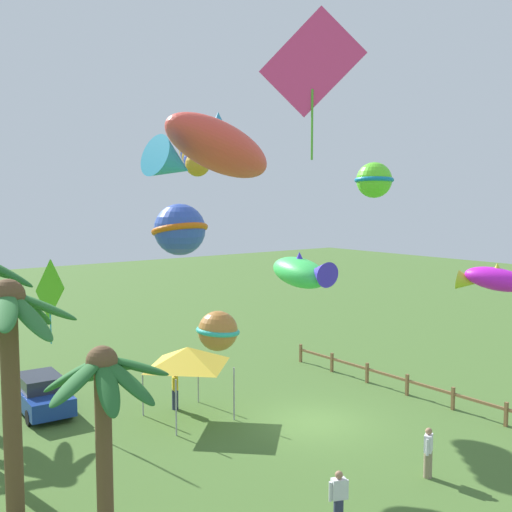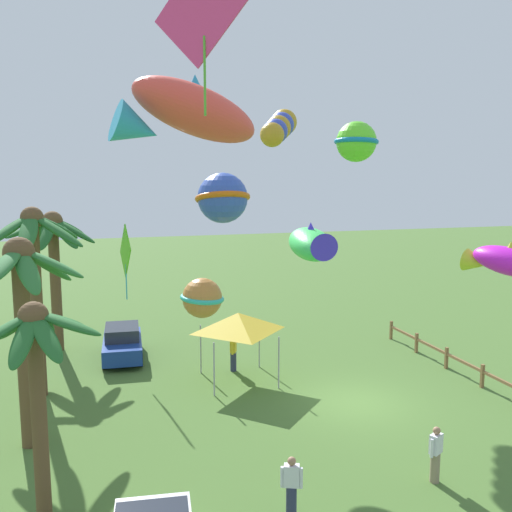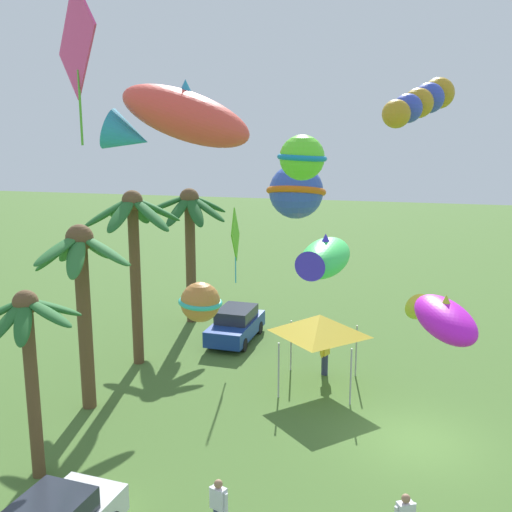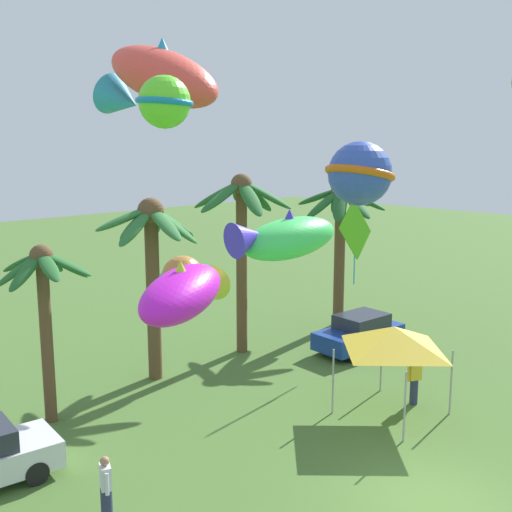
{
  "view_description": "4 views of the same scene",
  "coord_description": "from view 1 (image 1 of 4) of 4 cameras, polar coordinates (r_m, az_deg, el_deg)",
  "views": [
    {
      "loc": [
        -16.63,
        15.77,
        8.65
      ],
      "look_at": [
        -0.56,
        3.3,
        6.72
      ],
      "focal_mm": 42.77,
      "sensor_mm": 36.0,
      "label": 1
    },
    {
      "loc": [
        -17.86,
        9.23,
        8.32
      ],
      "look_at": [
        -0.09,
        3.88,
        5.67
      ],
      "focal_mm": 39.35,
      "sensor_mm": 36.0,
      "label": 2
    },
    {
      "loc": [
        -18.75,
        0.84,
        9.94
      ],
      "look_at": [
        -1.78,
        4.78,
        6.14
      ],
      "focal_mm": 44.0,
      "sensor_mm": 36.0,
      "label": 3
    },
    {
      "loc": [
        -12.34,
        -6.72,
        8.41
      ],
      "look_at": [
        -1.29,
        4.72,
        5.5
      ],
      "focal_mm": 43.69,
      "sensor_mm": 36.0,
      "label": 4
    }
  ],
  "objects": [
    {
      "name": "kite_diamond_5",
      "position": [
        25.16,
        -18.74,
        -3.1
      ],
      "size": [
        2.39,
        0.33,
        3.36
      ],
      "color": "#4BBB16"
    },
    {
      "name": "palm_tree_3",
      "position": [
        14.05,
        -14.0,
        -13.55
      ],
      "size": [
        2.83,
        3.03,
        5.49
      ],
      "color": "brown",
      "rests_on": "ground"
    },
    {
      "name": "ground_plane",
      "position": [
        24.5,
        5.5,
        -15.28
      ],
      "size": [
        120.0,
        120.0,
        0.0
      ],
      "primitive_type": "plane",
      "color": "#476B2D"
    },
    {
      "name": "kite_fish_6",
      "position": [
        19.48,
        4.34,
        -1.49
      ],
      "size": [
        2.96,
        1.58,
        1.25
      ],
      "color": "#41E75F"
    },
    {
      "name": "parked_car_0",
      "position": [
        26.76,
        -19.47,
        -12.06
      ],
      "size": [
        4.0,
        1.96,
        1.51
      ],
      "color": "navy",
      "rests_on": "ground"
    },
    {
      "name": "spectator_1",
      "position": [
        20.52,
        15.8,
        -17.24
      ],
      "size": [
        0.38,
        0.49,
        1.59
      ],
      "color": "gray",
      "rests_on": "ground"
    },
    {
      "name": "kite_fish_0",
      "position": [
        16.55,
        -4.14,
        10.02
      ],
      "size": [
        2.21,
        4.27,
        2.36
      ],
      "color": "#ED493B"
    },
    {
      "name": "kite_fish_1",
      "position": [
        18.51,
        21.24,
        -2.03
      ],
      "size": [
        2.14,
        1.58,
        0.91
      ],
      "color": "#D21BD5"
    },
    {
      "name": "kite_ball_3",
      "position": [
        17.43,
        -3.58,
        -7.0
      ],
      "size": [
        1.65,
        1.65,
        1.14
      ],
      "color": "#BB7733"
    },
    {
      "name": "spectator_2",
      "position": [
        17.26,
        7.73,
        -21.64
      ],
      "size": [
        0.36,
        0.51,
        1.59
      ],
      "color": "#2D3351",
      "rests_on": "ground"
    },
    {
      "name": "palm_tree_0",
      "position": [
        17.59,
        -22.03,
        -7.47
      ],
      "size": [
        3.74,
        3.59,
        6.54
      ],
      "color": "brown",
      "rests_on": "ground"
    },
    {
      "name": "kite_ball_4",
      "position": [
        17.09,
        10.99,
        6.98
      ],
      "size": [
        1.52,
        1.52,
        0.97
      ],
      "color": "#60E62B"
    },
    {
      "name": "rail_fence",
      "position": [
        28.13,
        13.96,
        -11.39
      ],
      "size": [
        14.08,
        0.12,
        0.95
      ],
      "color": "brown",
      "rests_on": "ground"
    },
    {
      "name": "kite_diamond_7",
      "position": [
        13.1,
        5.31,
        17.41
      ],
      "size": [
        1.55,
        1.63,
        3.08
      ],
      "color": "#ED3A7F"
    },
    {
      "name": "spectator_0",
      "position": [
        25.8,
        -7.58,
        -12.31
      ],
      "size": [
        0.51,
        0.37,
        1.59
      ],
      "color": "#2D3351",
      "rests_on": "ground"
    },
    {
      "name": "kite_ball_2",
      "position": [
        22.39,
        -7.14,
        2.47
      ],
      "size": [
        2.08,
        2.08,
        1.88
      ],
      "color": "#3150B8"
    },
    {
      "name": "festival_tent",
      "position": [
        24.34,
        -6.41,
        -9.33
      ],
      "size": [
        2.86,
        2.86,
        2.85
      ],
      "color": "#9E9EA3",
      "rests_on": "ground"
    },
    {
      "name": "kite_tube_8",
      "position": [
        29.36,
        -5.78,
        9.3
      ],
      "size": [
        4.33,
        2.88,
        2.08
      ],
      "color": "#BA8A1F"
    }
  ]
}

